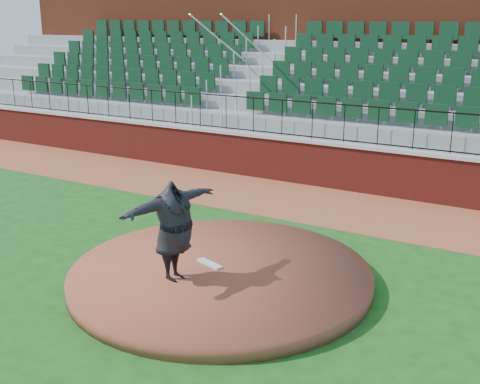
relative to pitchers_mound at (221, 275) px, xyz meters
name	(u,v)px	position (x,y,z in m)	size (l,w,h in m)	color
ground	(197,283)	(-0.33, -0.25, -0.12)	(90.00, 90.00, 0.00)	#164D16
warning_track	(318,203)	(-0.33, 5.15, -0.12)	(34.00, 3.20, 0.01)	brown
field_wall	(342,167)	(-0.33, 6.75, 0.47)	(34.00, 0.35, 1.20)	maroon
wall_cap	(343,144)	(-0.33, 6.75, 1.12)	(34.00, 0.45, 0.10)	#B7B7B7
wall_railing	(344,124)	(-0.33, 6.75, 1.67)	(34.00, 0.05, 1.00)	black
seating_stands	(378,94)	(-0.33, 9.47, 2.18)	(34.00, 5.10, 4.60)	gray
concourse_wall	(404,71)	(-0.33, 12.27, 2.62)	(34.00, 0.50, 5.50)	maroon
pitchers_mound	(221,275)	(0.00, 0.00, 0.00)	(5.34, 5.34, 0.25)	brown
pitching_rubber	(210,264)	(-0.27, 0.05, 0.14)	(0.57, 0.14, 0.04)	silver
pitcher	(174,231)	(-0.44, -0.75, 0.99)	(2.12, 0.58, 1.73)	black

